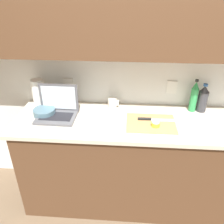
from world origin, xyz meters
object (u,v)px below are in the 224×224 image
(cutting_board, at_px, (151,123))
(measuring_cup, at_px, (112,103))
(bottle_oil_tall, at_px, (194,97))
(bowl_white, at_px, (44,112))
(lemon_half_cut, at_px, (156,124))
(bottle_green_soda, at_px, (203,99))
(paper_towel_roll, at_px, (38,93))
(laptop, at_px, (57,109))
(knife, at_px, (150,119))

(cutting_board, distance_m, measuring_cup, 0.43)
(bottle_oil_tall, height_order, bowl_white, bottle_oil_tall)
(lemon_half_cut, bearing_deg, bottle_oil_tall, 41.12)
(measuring_cup, height_order, bowl_white, measuring_cup)
(bowl_white, bearing_deg, bottle_oil_tall, 8.00)
(lemon_half_cut, height_order, bottle_green_soda, bottle_green_soda)
(paper_towel_roll, bearing_deg, bowl_white, -60.57)
(cutting_board, bearing_deg, bowl_white, 175.37)
(laptop, relative_size, lemon_half_cut, 4.98)
(measuring_cup, bearing_deg, lemon_half_cut, -39.94)
(bowl_white, height_order, paper_towel_roll, paper_towel_roll)
(cutting_board, height_order, paper_towel_roll, paper_towel_roll)
(laptop, height_order, paper_towel_roll, laptop)
(laptop, relative_size, paper_towel_roll, 1.32)
(bottle_green_soda, xyz_separation_m, measuring_cup, (-0.80, 0.00, -0.07))
(laptop, distance_m, lemon_half_cut, 0.84)
(bottle_oil_tall, bearing_deg, measuring_cup, 179.76)
(bottle_green_soda, distance_m, bottle_oil_tall, 0.08)
(laptop, height_order, bowl_white, laptop)
(laptop, distance_m, cutting_board, 0.80)
(cutting_board, relative_size, measuring_cup, 4.06)
(bottle_oil_tall, height_order, paper_towel_roll, bottle_oil_tall)
(measuring_cup, relative_size, paper_towel_roll, 0.38)
(bottle_oil_tall, bearing_deg, laptop, -171.20)
(laptop, distance_m, bottle_green_soda, 1.27)
(lemon_half_cut, xyz_separation_m, bottle_oil_tall, (0.35, 0.30, 0.11))
(lemon_half_cut, relative_size, bottle_green_soda, 0.26)
(bowl_white, xyz_separation_m, paper_towel_roll, (-0.10, 0.18, 0.10))
(bottle_oil_tall, distance_m, paper_towel_roll, 1.39)
(knife, height_order, paper_towel_roll, paper_towel_roll)
(lemon_half_cut, distance_m, measuring_cup, 0.48)
(laptop, xyz_separation_m, knife, (0.79, -0.03, -0.05))
(bottle_green_soda, height_order, paper_towel_roll, bottle_green_soda)
(cutting_board, distance_m, lemon_half_cut, 0.06)
(laptop, bearing_deg, knife, -1.00)
(laptop, distance_m, bowl_white, 0.12)
(measuring_cup, xyz_separation_m, paper_towel_roll, (-0.68, -0.01, 0.08))
(bowl_white, bearing_deg, lemon_half_cut, -7.40)
(knife, bearing_deg, bottle_oil_tall, 26.87)
(measuring_cup, height_order, paper_towel_roll, paper_towel_roll)
(cutting_board, height_order, lemon_half_cut, lemon_half_cut)
(laptop, xyz_separation_m, bottle_oil_tall, (1.18, 0.18, 0.07))
(lemon_half_cut, bearing_deg, paper_towel_roll, 164.02)
(knife, height_order, measuring_cup, measuring_cup)
(cutting_board, xyz_separation_m, bottle_oil_tall, (0.38, 0.26, 0.13))
(lemon_half_cut, bearing_deg, bowl_white, 172.60)
(laptop, relative_size, bottle_green_soda, 1.31)
(knife, height_order, bottle_oil_tall, bottle_oil_tall)
(laptop, xyz_separation_m, bottle_green_soda, (1.25, 0.18, 0.06))
(bottle_oil_tall, bearing_deg, lemon_half_cut, -138.88)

